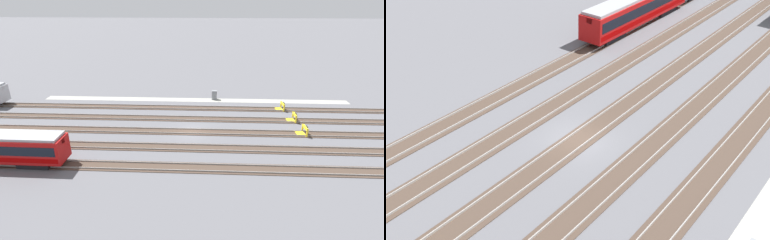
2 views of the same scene
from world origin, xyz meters
The scene contains 8 objects.
ground_plane centered at (0.00, 0.00, 0.00)m, with size 400.00×400.00×0.00m, color #5B5B60.
service_walkway centered at (0.00, -13.39, 0.00)m, with size 54.00×2.00×0.01m, color #9E9E93.
rail_track_nearest centered at (0.00, -9.23, 0.04)m, with size 90.00×2.23×0.21m.
rail_track_near_inner centered at (0.00, -4.62, 0.04)m, with size 90.00×2.24×0.21m.
rail_track_middle centered at (0.00, 0.00, 0.04)m, with size 90.00×2.24×0.21m.
rail_track_far_inner centered at (0.00, 4.62, 0.04)m, with size 90.00×2.23×0.21m.
rail_track_farthest centered at (0.00, 9.23, 0.04)m, with size 90.00×2.23×0.21m.
subway_car_front_row_left_inner centered at (22.34, 9.22, 2.04)m, with size 18.03×3.05×3.70m.
Camera 2 is at (-21.03, -16.66, 18.98)m, focal length 42.00 mm.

